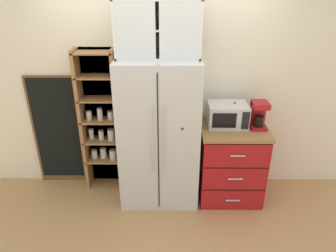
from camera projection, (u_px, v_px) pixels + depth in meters
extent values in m
plane|color=tan|center=(160.00, 195.00, 3.85)|extent=(10.67, 10.67, 0.00)
cube|color=silver|center=(160.00, 88.00, 3.67)|extent=(4.98, 0.10, 2.55)
cube|color=silver|center=(159.00, 133.00, 3.51)|extent=(0.89, 0.64, 1.71)
cube|color=black|center=(158.00, 146.00, 3.22)|extent=(0.01, 0.01, 1.58)
cylinder|color=silver|center=(152.00, 140.00, 3.17)|extent=(0.02, 0.02, 0.77)
cylinder|color=silver|center=(164.00, 140.00, 3.17)|extent=(0.02, 0.02, 0.77)
cube|color=#A8161C|center=(182.00, 129.00, 3.13)|extent=(0.02, 0.01, 0.02)
cube|color=brown|center=(102.00, 119.00, 3.81)|extent=(0.50, 0.04, 1.77)
cube|color=#9E7042|center=(83.00, 123.00, 3.69)|extent=(0.04, 0.23, 1.77)
cube|color=#9E7042|center=(118.00, 123.00, 3.69)|extent=(0.04, 0.23, 1.77)
cube|color=#9E7042|center=(104.00, 159.00, 3.90)|extent=(0.44, 0.23, 0.02)
cylinder|color=silver|center=(95.00, 154.00, 3.89)|extent=(0.07, 0.07, 0.10)
cylinder|color=#2D2D2D|center=(95.00, 155.00, 3.90)|extent=(0.06, 0.06, 0.07)
cylinder|color=#B2B2B7|center=(94.00, 150.00, 3.86)|extent=(0.07, 0.07, 0.01)
cylinder|color=silver|center=(103.00, 153.00, 3.88)|extent=(0.08, 0.08, 0.13)
cylinder|color=#382316|center=(104.00, 155.00, 3.89)|extent=(0.07, 0.07, 0.09)
cylinder|color=#B2B2B7|center=(103.00, 148.00, 3.85)|extent=(0.07, 0.07, 0.01)
cylinder|color=silver|center=(113.00, 155.00, 3.85)|extent=(0.08, 0.08, 0.12)
cylinder|color=white|center=(113.00, 156.00, 3.86)|extent=(0.07, 0.07, 0.08)
cylinder|color=#B2B2B7|center=(112.00, 150.00, 3.83)|extent=(0.08, 0.08, 0.01)
cube|color=#9E7042|center=(102.00, 140.00, 3.79)|extent=(0.44, 0.23, 0.02)
cylinder|color=silver|center=(91.00, 134.00, 3.77)|extent=(0.06, 0.06, 0.13)
cylinder|color=white|center=(92.00, 136.00, 3.78)|extent=(0.05, 0.05, 0.09)
cylinder|color=#B2B2B7|center=(91.00, 129.00, 3.74)|extent=(0.06, 0.06, 0.01)
cylinder|color=silver|center=(101.00, 135.00, 3.76)|extent=(0.06, 0.06, 0.11)
cylinder|color=beige|center=(101.00, 137.00, 3.77)|extent=(0.05, 0.05, 0.08)
cylinder|color=#B2B2B7|center=(101.00, 131.00, 3.73)|extent=(0.06, 0.06, 0.01)
cylinder|color=silver|center=(111.00, 135.00, 3.74)|extent=(0.08, 0.08, 0.13)
cylinder|color=#CCB78C|center=(111.00, 137.00, 3.75)|extent=(0.07, 0.07, 0.09)
cylinder|color=#B2B2B7|center=(111.00, 130.00, 3.71)|extent=(0.08, 0.08, 0.01)
cube|color=#9E7042|center=(100.00, 120.00, 3.67)|extent=(0.44, 0.23, 0.02)
cylinder|color=silver|center=(89.00, 116.00, 3.65)|extent=(0.07, 0.07, 0.10)
cylinder|color=#E0C67F|center=(89.00, 117.00, 3.66)|extent=(0.06, 0.06, 0.07)
cylinder|color=#B2B2B7|center=(88.00, 111.00, 3.63)|extent=(0.07, 0.07, 0.01)
cylinder|color=silver|center=(100.00, 115.00, 3.63)|extent=(0.06, 0.06, 0.14)
cylinder|color=brown|center=(100.00, 116.00, 3.64)|extent=(0.05, 0.05, 0.10)
cylinder|color=#B2B2B7|center=(99.00, 109.00, 3.60)|extent=(0.06, 0.06, 0.01)
cylinder|color=silver|center=(110.00, 116.00, 3.66)|extent=(0.07, 0.07, 0.09)
cylinder|color=#B77A38|center=(111.00, 117.00, 3.66)|extent=(0.06, 0.06, 0.06)
cylinder|color=#B2B2B7|center=(110.00, 112.00, 3.63)|extent=(0.06, 0.06, 0.01)
cube|color=#9E7042|center=(98.00, 99.00, 3.56)|extent=(0.44, 0.23, 0.02)
cube|color=#9E7042|center=(95.00, 77.00, 3.44)|extent=(0.44, 0.23, 0.02)
cube|color=#9E7042|center=(93.00, 52.00, 3.33)|extent=(0.44, 0.23, 0.02)
cube|color=#A8161C|center=(230.00, 163.00, 3.69)|extent=(0.73, 0.62, 0.89)
cube|color=#9E7042|center=(234.00, 129.00, 3.49)|extent=(0.76, 0.65, 0.04)
cube|color=black|center=(234.00, 190.00, 3.47)|extent=(0.71, 0.00, 0.01)
cube|color=silver|center=(233.00, 200.00, 3.52)|extent=(0.16, 0.01, 0.01)
cube|color=black|center=(236.00, 168.00, 3.35)|extent=(0.71, 0.00, 0.01)
cube|color=silver|center=(235.00, 179.00, 3.40)|extent=(0.16, 0.01, 0.01)
cube|color=black|center=(239.00, 144.00, 3.22)|extent=(0.71, 0.00, 0.01)
cube|color=silver|center=(238.00, 156.00, 3.27)|extent=(0.16, 0.01, 0.01)
cube|color=silver|center=(227.00, 115.00, 3.47)|extent=(0.44, 0.32, 0.26)
cube|color=black|center=(224.00, 121.00, 3.32)|extent=(0.26, 0.01, 0.17)
cube|color=black|center=(246.00, 121.00, 3.32)|extent=(0.08, 0.01, 0.20)
cube|color=#A8161C|center=(258.00, 127.00, 3.46)|extent=(0.17, 0.20, 0.03)
cube|color=#A8161C|center=(257.00, 113.00, 3.46)|extent=(0.17, 0.06, 0.30)
cube|color=#A8161C|center=(261.00, 105.00, 3.34)|extent=(0.17, 0.20, 0.06)
cylinder|color=black|center=(259.00, 121.00, 3.41)|extent=(0.11, 0.11, 0.12)
cylinder|color=navy|center=(233.00, 121.00, 3.53)|extent=(0.08, 0.08, 0.08)
torus|color=navy|center=(238.00, 121.00, 3.53)|extent=(0.05, 0.01, 0.05)
cylinder|color=#2D2D33|center=(234.00, 123.00, 3.47)|extent=(0.08, 0.08, 0.09)
torus|color=#2D2D33|center=(239.00, 123.00, 3.46)|extent=(0.05, 0.01, 0.05)
cylinder|color=silver|center=(233.00, 117.00, 3.51)|extent=(0.06, 0.06, 0.19)
cone|color=silver|center=(234.00, 109.00, 3.46)|extent=(0.06, 0.06, 0.04)
cylinder|color=silver|center=(234.00, 106.00, 3.45)|extent=(0.03, 0.03, 0.07)
cylinder|color=black|center=(235.00, 103.00, 3.43)|extent=(0.03, 0.03, 0.01)
cube|color=silver|center=(158.00, 27.00, 3.18)|extent=(0.85, 0.02, 0.57)
cube|color=silver|center=(158.00, 57.00, 3.16)|extent=(0.85, 0.32, 0.02)
cube|color=silver|center=(116.00, 29.00, 3.04)|extent=(0.02, 0.32, 0.57)
cube|color=silver|center=(200.00, 29.00, 3.04)|extent=(0.02, 0.32, 0.57)
cube|color=silver|center=(158.00, 29.00, 3.04)|extent=(0.82, 0.30, 0.02)
cube|color=silver|center=(135.00, 31.00, 2.90)|extent=(0.39, 0.01, 0.53)
cube|color=silver|center=(180.00, 31.00, 2.90)|extent=(0.39, 0.01, 0.53)
cylinder|color=silver|center=(129.00, 55.00, 3.16)|extent=(0.05, 0.05, 0.00)
cylinder|color=silver|center=(129.00, 52.00, 3.14)|extent=(0.01, 0.01, 0.07)
cone|color=silver|center=(129.00, 46.00, 3.12)|extent=(0.06, 0.06, 0.05)
cylinder|color=silver|center=(149.00, 55.00, 3.15)|extent=(0.05, 0.05, 0.00)
cylinder|color=silver|center=(149.00, 52.00, 3.14)|extent=(0.01, 0.01, 0.07)
cone|color=silver|center=(148.00, 46.00, 3.11)|extent=(0.06, 0.06, 0.05)
cylinder|color=silver|center=(168.00, 55.00, 3.15)|extent=(0.05, 0.05, 0.00)
cylinder|color=silver|center=(168.00, 52.00, 3.14)|extent=(0.01, 0.01, 0.07)
cone|color=silver|center=(168.00, 46.00, 3.11)|extent=(0.06, 0.06, 0.05)
cylinder|color=silver|center=(187.00, 55.00, 3.15)|extent=(0.05, 0.05, 0.00)
cylinder|color=silver|center=(187.00, 52.00, 3.14)|extent=(0.01, 0.01, 0.07)
cone|color=silver|center=(188.00, 46.00, 3.11)|extent=(0.06, 0.06, 0.05)
cylinder|color=white|center=(132.00, 25.00, 3.03)|extent=(0.06, 0.06, 0.07)
cylinder|color=white|center=(184.00, 25.00, 3.02)|extent=(0.06, 0.06, 0.07)
cube|color=brown|center=(57.00, 132.00, 3.85)|extent=(0.60, 0.04, 1.44)
cube|color=black|center=(57.00, 130.00, 3.81)|extent=(0.54, 0.01, 1.34)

